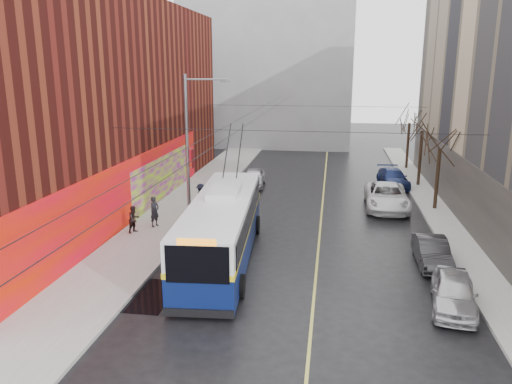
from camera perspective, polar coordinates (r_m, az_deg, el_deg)
ground at (r=20.16m, az=2.06°, el=-13.62°), size 140.00×140.00×0.00m
sidewalk_left at (r=32.73m, az=-9.46°, el=-2.60°), size 4.00×60.00×0.15m
sidewalk_right at (r=31.93m, az=21.02°, el=-3.80°), size 2.00×60.00×0.15m
lane_line at (r=33.10m, az=7.50°, el=-2.47°), size 0.12×50.00×0.01m
building_left at (r=36.56m, az=-21.07°, el=9.44°), size 12.11×36.00×14.00m
building_far at (r=63.24m, az=1.51°, el=13.78°), size 20.50×12.10×18.00m
streetlight_pole at (r=29.26m, az=-7.57°, el=5.08°), size 2.65×0.60×9.00m
catenary_wires at (r=32.97m, az=0.78°, el=8.66°), size 18.00×60.00×0.22m
tree_near at (r=34.73m, az=20.39°, el=5.95°), size 3.20×3.20×6.40m
tree_mid at (r=41.54m, az=18.56°, el=7.69°), size 3.20×3.20×6.68m
tree_far at (r=48.43m, az=17.20°, el=8.47°), size 3.20×3.20×6.57m
puddle at (r=21.98m, az=-12.19°, el=-11.47°), size 2.01×3.30×0.01m
pigeons_flying at (r=27.96m, az=-0.89°, el=9.02°), size 3.45×2.63×2.11m
trolleybus at (r=24.70m, az=-3.87°, el=-4.04°), size 3.71×13.02×6.10m
parked_car_a at (r=21.62m, az=21.66°, el=-10.60°), size 2.30×4.36×1.41m
parked_car_b at (r=25.79m, az=19.47°, el=-6.49°), size 1.42×4.04×1.33m
parked_car_c at (r=34.93m, az=14.70°, el=-0.51°), size 2.87×6.08×1.68m
parked_car_d at (r=41.59m, az=15.39°, el=1.56°), size 2.51×5.06×1.41m
following_car at (r=40.16m, az=-0.28°, el=1.66°), size 1.93×4.31×1.44m
pedestrian_a at (r=30.16m, az=-11.52°, el=-2.20°), size 0.67×0.78×1.82m
pedestrian_b at (r=29.33m, az=-13.76°, el=-3.04°), size 0.87×0.95×1.57m
pedestrian_c at (r=33.38m, az=-6.32°, el=-0.50°), size 0.99×1.26×1.72m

